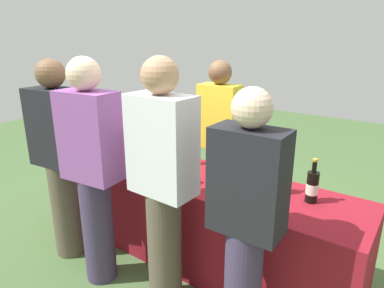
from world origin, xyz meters
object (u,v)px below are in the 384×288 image
Objects in this scene: wine_bottle_4 at (220,161)px; wine_bottle_6 at (312,187)px; wine_bottle_1 at (147,143)px; wine_bottle_3 at (188,152)px; wine_glass_4 at (188,171)px; wine_glass_3 at (155,154)px; guest_1 at (92,168)px; wine_glass_1 at (121,152)px; wine_bottle_5 at (275,179)px; guest_2 at (163,181)px; wine_glass_0 at (109,148)px; wine_glass_5 at (262,183)px; server_pouring at (218,139)px; guest_3 at (246,219)px; wine_bottle_2 at (150,146)px; guest_0 at (61,156)px; wine_glass_2 at (144,154)px; wine_bottle_0 at (115,138)px.

wine_bottle_4 reaches higher than wine_bottle_6.
wine_bottle_1 is 0.97× the size of wine_bottle_3.
wine_bottle_3 is 0.39m from wine_glass_4.
wine_glass_3 is 0.09× the size of guest_1.
wine_bottle_1 is 1.01× the size of wine_bottle_6.
guest_1 is (0.26, -0.51, 0.07)m from wine_glass_1.
guest_2 reaches higher than wine_bottle_5.
wine_glass_0 is at bearing -172.83° from wine_bottle_5.
wine_glass_5 is 0.10× the size of server_pouring.
wine_bottle_6 is at bearing 5.81° from wine_glass_3.
wine_bottle_5 is at bearing 72.27° from wine_glass_5.
wine_glass_5 is 0.10× the size of guest_3.
server_pouring is (-0.30, 0.46, 0.01)m from wine_bottle_4.
wine_bottle_2 is 0.75m from guest_0.
wine_bottle_3 is 1.04× the size of wine_bottle_6.
wine_bottle_2 reaches higher than wine_glass_3.
guest_1 reaches higher than server_pouring.
guest_1 is (0.14, -0.73, 0.05)m from wine_bottle_2.
guest_1 is (-0.28, -1.21, 0.03)m from server_pouring.
guest_1 reaches higher than wine_glass_2.
guest_2 is at bearing -28.47° from wine_bottle_0.
guest_1 reaches higher than wine_bottle_1.
wine_bottle_1 is at bearing 13.94° from wine_bottle_0.
wine_glass_2 is (-1.35, -0.15, -0.01)m from wine_bottle_6.
wine_bottle_0 is at bearing 126.12° from wine_glass_0.
guest_0 reaches higher than wine_glass_0.
wine_glass_2 is 0.09× the size of guest_3.
guest_3 is (1.56, -0.41, 0.01)m from wine_glass_0.
wine_glass_1 is 1.46m from guest_3.
guest_0 is at bearing 54.19° from server_pouring.
server_pouring is 0.94× the size of guest_2.
wine_bottle_5 is 2.30× the size of wine_glass_0.
wine_glass_0 is at bearing 77.19° from guest_0.
wine_glass_5 is (1.28, 0.06, 0.02)m from wine_glass_1.
wine_bottle_3 is 1.07m from wine_bottle_6.
wine_glass_2 is at bearing 15.79° from wine_glass_1.
wine_bottle_0 is 2.04× the size of wine_glass_5.
wine_glass_1 is 0.08× the size of guest_2.
guest_0 is 0.98× the size of guest_1.
wine_bottle_4 is 1.07× the size of wine_bottle_6.
wine_glass_2 is at bearing -179.72° from wine_glass_5.
wine_bottle_3 is 0.28m from wine_glass_3.
server_pouring is (-0.19, 0.73, 0.03)m from wine_glass_4.
wine_bottle_3 reaches higher than wine_bottle_5.
wine_glass_3 reaches higher than wine_glass_0.
wine_glass_3 is at bearing 39.08° from guest_0.
guest_2 is (0.78, -0.69, 0.06)m from wine_bottle_1.
wine_bottle_2 is 0.23m from wine_glass_3.
wine_glass_4 is at bearing -52.70° from wine_bottle_3.
wine_glass_3 is (0.31, 0.08, 0.02)m from wine_glass_1.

